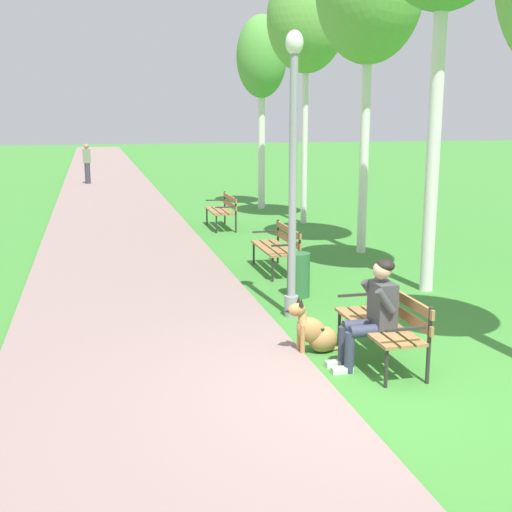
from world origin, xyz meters
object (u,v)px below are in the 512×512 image
object	(u,v)px
pedestrian_distant	(87,164)
lamp_post_near	(293,174)
park_bench_near	(386,320)
park_bench_far	(223,208)
dog_shepherd	(315,332)
litter_bin	(298,275)
birch_tree_fourth	(306,20)
person_seated_on_near_bench	(373,309)
birch_tree_fifth	(262,59)
park_bench_mid	(279,244)

from	to	relation	value
pedestrian_distant	lamp_post_near	bearing A→B (deg)	-81.63
park_bench_near	lamp_post_near	size ratio (longest dim) A/B	0.38
park_bench_far	pedestrian_distant	bearing A→B (deg)	105.83
park_bench_far	dog_shepherd	size ratio (longest dim) A/B	1.80
dog_shepherd	litter_bin	size ratio (longest dim) A/B	1.19
park_bench_near	birch_tree_fourth	world-z (taller)	birch_tree_fourth
dog_shepherd	birch_tree_fourth	xyz separation A→B (m)	(2.86, 9.35, 4.86)
park_bench_near	pedestrian_distant	distance (m)	21.62
person_seated_on_near_bench	birch_tree_fifth	bearing A→B (deg)	81.26
park_bench_mid	park_bench_near	bearing A→B (deg)	-90.37
park_bench_far	birch_tree_fifth	bearing A→B (deg)	60.87
park_bench_mid	birch_tree_fifth	size ratio (longest dim) A/B	0.27
park_bench_near	person_seated_on_near_bench	xyz separation A→B (m)	(-0.21, -0.10, 0.17)
lamp_post_near	birch_tree_fourth	distance (m)	8.87
lamp_post_near	pedestrian_distant	world-z (taller)	lamp_post_near
park_bench_near	pedestrian_distant	xyz separation A→B (m)	(-3.38, 21.35, 0.33)
park_bench_mid	pedestrian_distant	distance (m)	17.04
birch_tree_fourth	birch_tree_fifth	xyz separation A→B (m)	(-0.38, 3.02, -0.72)
park_bench_mid	dog_shepherd	xyz separation A→B (m)	(-0.72, -4.17, -0.25)
park_bench_far	birch_tree_fifth	xyz separation A→B (m)	(1.83, 3.28, 3.88)
birch_tree_fifth	litter_bin	size ratio (longest dim) A/B	8.08
person_seated_on_near_bench	litter_bin	size ratio (longest dim) A/B	1.79
park_bench_mid	birch_tree_fifth	distance (m)	9.24
birch_tree_fifth	pedestrian_distant	xyz separation A→B (m)	(-5.17, 8.50, -3.55)
person_seated_on_near_bench	park_bench_far	bearing A→B (deg)	89.03
lamp_post_near	birch_tree_fourth	world-z (taller)	birch_tree_fourth
dog_shepherd	litter_bin	xyz separation A→B (m)	(0.56, 2.47, 0.09)
park_bench_far	litter_bin	world-z (taller)	park_bench_far
dog_shepherd	birch_tree_fifth	xyz separation A→B (m)	(2.48, 12.37, 4.14)
park_bench_far	dog_shepherd	world-z (taller)	park_bench_far
lamp_post_near	park_bench_far	bearing A→B (deg)	86.33
park_bench_far	litter_bin	distance (m)	6.62
park_bench_near	birch_tree_fourth	size ratio (longest dim) A/B	0.23
person_seated_on_near_bench	dog_shepherd	world-z (taller)	person_seated_on_near_bench
dog_shepherd	pedestrian_distant	bearing A→B (deg)	97.36
dog_shepherd	birch_tree_fifth	bearing A→B (deg)	78.69
park_bench_far	park_bench_near	bearing A→B (deg)	-89.74
park_bench_near	birch_tree_fourth	xyz separation A→B (m)	(2.17, 9.84, 4.61)
park_bench_mid	birch_tree_fifth	world-z (taller)	birch_tree_fifth
park_bench_near	person_seated_on_near_bench	size ratio (longest dim) A/B	1.20
person_seated_on_near_bench	birch_tree_fourth	bearing A→B (deg)	76.56
park_bench_far	litter_bin	xyz separation A→B (m)	(-0.08, -6.62, -0.16)
litter_bin	birch_tree_fifth	bearing A→B (deg)	79.08
dog_shepherd	litter_bin	distance (m)	2.53
park_bench_near	person_seated_on_near_bench	world-z (taller)	person_seated_on_near_bench
birch_tree_fifth	dog_shepherd	bearing A→B (deg)	-101.31
person_seated_on_near_bench	birch_tree_fifth	size ratio (longest dim) A/B	0.22
birch_tree_fourth	pedestrian_distant	xyz separation A→B (m)	(-5.55, 11.51, -4.28)
dog_shepherd	lamp_post_near	bearing A→B (deg)	83.99
litter_bin	dog_shepherd	bearing A→B (deg)	-102.88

